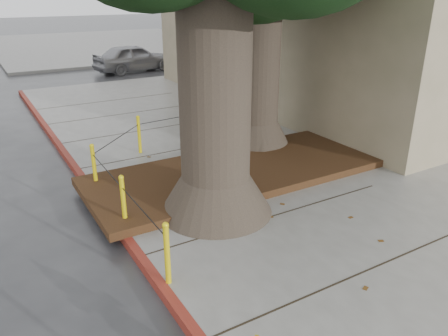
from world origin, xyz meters
name	(u,v)px	position (x,y,z in m)	size (l,w,h in m)	color
ground	(332,294)	(0.00, 0.00, 0.00)	(140.00, 140.00, 0.00)	#28282B
sidewalk_main	(441,156)	(6.00, 2.50, 0.07)	(16.00, 26.00, 0.15)	slate
sidewalk_far	(109,44)	(6.00, 30.00, 0.07)	(16.00, 20.00, 0.15)	slate
curb_red	(130,245)	(-2.00, 2.50, 0.07)	(0.14, 26.00, 0.16)	maroon
planter_bed	(237,172)	(0.90, 3.90, 0.23)	(6.40, 2.60, 0.16)	black
bollard_ring	(151,161)	(-0.87, 4.38, 0.66)	(3.79, 5.39, 0.95)	yellow
car_silver	(134,58)	(3.71, 18.11, 0.68)	(1.61, 4.00, 1.36)	#9B9BA0
car_red	(273,49)	(12.22, 17.92, 0.62)	(1.31, 3.77, 1.24)	maroon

